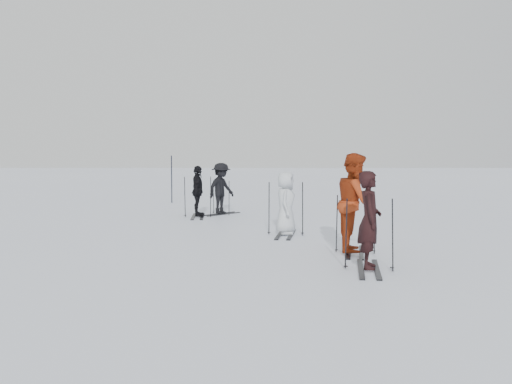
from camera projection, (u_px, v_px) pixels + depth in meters
ground at (256, 236)px, 13.70m from camera, size 120.00×120.00×0.00m
skier_near_dark at (369, 222)px, 9.74m from camera, size 0.49×0.66×1.67m
skier_red at (356, 204)px, 11.40m from camera, size 0.90×1.08×1.98m
skier_grey at (286, 204)px, 13.89m from camera, size 0.58×0.80×1.52m
skier_uphill_left at (198, 192)px, 17.74m from camera, size 0.44×0.94×1.57m
skier_uphill_far at (221, 189)px, 18.51m from camera, size 1.15×1.21×1.65m
skis_near_dark at (369, 233)px, 9.75m from camera, size 1.87×1.17×1.28m
skis_red at (355, 223)px, 11.43m from camera, size 1.78×1.15×1.21m
skis_grey at (286, 208)px, 13.90m from camera, size 1.95×1.21×1.34m
skis_uphill_left at (198, 196)px, 17.75m from camera, size 1.85×1.06×1.30m
skis_uphill_far at (221, 197)px, 18.53m from camera, size 1.73×1.63×1.14m
piste_marker at (172, 179)px, 22.74m from camera, size 0.05×0.05×1.89m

